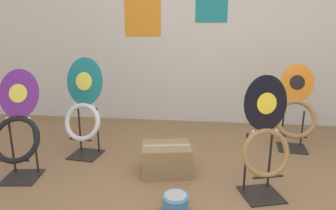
{
  "coord_description": "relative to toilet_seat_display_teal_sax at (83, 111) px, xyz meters",
  "views": [
    {
      "loc": [
        -0.08,
        -1.48,
        1.22
      ],
      "look_at": [
        -0.38,
        1.07,
        0.55
      ],
      "focal_mm": 32.0,
      "sensor_mm": 36.0,
      "label": 1
    }
  ],
  "objects": [
    {
      "name": "toilet_seat_display_teal_sax",
      "position": [
        0.0,
        0.0,
        0.0
      ],
      "size": [
        0.39,
        0.31,
        0.95
      ],
      "color": "black",
      "rests_on": "ground_plane"
    },
    {
      "name": "toilet_seat_display_orange_sun",
      "position": [
        2.06,
        0.41,
        -0.06
      ],
      "size": [
        0.42,
        0.34,
        0.87
      ],
      "color": "black",
      "rests_on": "ground_plane"
    },
    {
      "name": "toilet_seat_display_jazz_black",
      "position": [
        1.58,
        -0.55,
        -0.0
      ],
      "size": [
        0.38,
        0.35,
        0.9
      ],
      "color": "black",
      "rests_on": "ground_plane"
    },
    {
      "name": "toilet_seat_display_purple_note",
      "position": [
        -0.36,
        -0.5,
        -0.04
      ],
      "size": [
        0.41,
        0.37,
        0.89
      ],
      "color": "black",
      "rests_on": "ground_plane"
    },
    {
      "name": "wall_back",
      "position": [
        1.2,
        1.24,
        0.85
      ],
      "size": [
        8.0,
        0.07,
        2.6
      ],
      "color": "silver",
      "rests_on": "ground_plane"
    },
    {
      "name": "storage_box",
      "position": [
        0.83,
        -0.28,
        -0.32
      ],
      "size": [
        0.46,
        0.38,
        0.25
      ],
      "color": "#93754C",
      "rests_on": "ground_plane"
    },
    {
      "name": "paint_can",
      "position": [
        0.96,
        -0.83,
        -0.38
      ],
      "size": [
        0.18,
        0.18,
        0.13
      ],
      "color": "teal",
      "rests_on": "ground_plane"
    }
  ]
}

